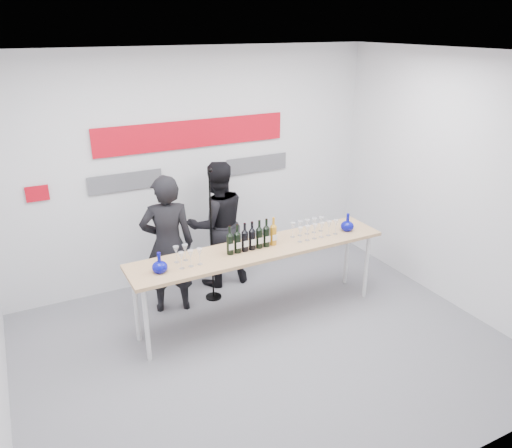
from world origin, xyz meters
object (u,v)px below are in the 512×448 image
(presenter_left, at_px, (168,245))
(mic_stand, at_px, (212,261))
(presenter_right, at_px, (217,224))
(tasting_table, at_px, (260,253))

(presenter_left, relative_size, mic_stand, 0.99)
(presenter_left, relative_size, presenter_right, 1.02)
(mic_stand, bearing_deg, presenter_left, -158.86)
(presenter_left, bearing_deg, presenter_right, -141.49)
(tasting_table, distance_m, mic_stand, 0.79)
(presenter_left, distance_m, presenter_right, 0.86)
(tasting_table, xyz_separation_m, presenter_left, (-0.87, 0.66, 0.01))
(tasting_table, relative_size, mic_stand, 1.76)
(tasting_table, distance_m, presenter_left, 1.09)
(tasting_table, relative_size, presenter_right, 1.81)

